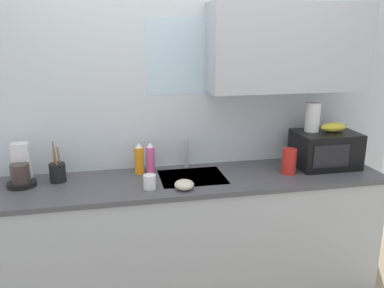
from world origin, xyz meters
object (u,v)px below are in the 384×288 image
Objects in this scene: coffee_maker at (21,170)px; banana_bunch at (333,127)px; paper_towel_roll at (313,117)px; dish_soap_bottle_orange at (139,159)px; utensil_crock at (58,172)px; small_bowl at (184,185)px; microwave at (325,149)px; mug_white at (150,182)px; dish_soap_bottle_pink at (150,158)px; cereal_canister at (289,161)px.

banana_bunch is at bearing -1.48° from coffee_maker.
dish_soap_bottle_orange is at bearing 176.87° from paper_towel_roll.
small_bowl is (0.83, -0.32, -0.04)m from utensil_crock.
banana_bunch is at bearing -18.43° from paper_towel_roll.
mug_white is at bearing -172.14° from microwave.
coffee_maker is at bearing -175.46° from dish_soap_bottle_orange.
small_bowl is (1.06, -0.31, -0.07)m from coffee_maker.
paper_towel_roll is at bearing 152.62° from microwave.
banana_bunch is (0.05, 0.00, 0.17)m from microwave.
small_bowl is at bearing -64.39° from dish_soap_bottle_pink.
banana_bunch is 0.68× the size of utensil_crock.
cereal_canister is 0.82m from small_bowl.
small_bowl is at bearing -168.19° from banana_bunch.
banana_bunch is at bearing 11.81° from small_bowl.
mug_white is 0.32× the size of utensil_crock.
paper_towel_roll is at bearing 161.57° from banana_bunch.
cereal_canister is 1.42× the size of small_bowl.
coffee_maker is 1.51× the size of cereal_canister.
dish_soap_bottle_orange is 1.09m from cereal_canister.
microwave is 2.01× the size of dish_soap_bottle_pink.
dish_soap_bottle_orange is at bearing 168.29° from cereal_canister.
microwave is at bearing -178.23° from banana_bunch.
coffee_maker is 2.95× the size of mug_white.
mug_white is at bearing -172.35° from banana_bunch.
paper_towel_roll is (-0.10, 0.05, 0.24)m from microwave.
dish_soap_bottle_pink is (-1.23, 0.08, -0.27)m from paper_towel_roll.
dish_soap_bottle_orange is (-0.08, -0.00, 0.00)m from dish_soap_bottle_pink.
microwave reaches higher than mug_white.
utensil_crock reaches higher than microwave.
banana_bunch reaches higher than coffee_maker.
cereal_canister is (-0.39, -0.10, -0.21)m from banana_bunch.
dish_soap_bottle_pink is 0.78× the size of utensil_crock.
microwave is 1.64× the size of coffee_maker.
microwave is at bearing 16.17° from cereal_canister.
paper_towel_roll is at bearing -3.13° from dish_soap_bottle_orange.
dish_soap_bottle_orange is 0.79× the size of utensil_crock.
dish_soap_bottle_orange reaches higher than mug_white.
dish_soap_bottle_pink is 0.42m from small_bowl.
paper_towel_roll reaches higher than banana_bunch.
dish_soap_bottle_pink is 0.08m from dish_soap_bottle_orange.
paper_towel_roll is at bearing -0.23° from coffee_maker.
small_bowl is (0.18, -0.38, -0.08)m from dish_soap_bottle_pink.
dish_soap_bottle_pink reaches higher than mug_white.
dish_soap_bottle_pink is (0.88, 0.07, 0.00)m from coffee_maker.
microwave is 0.36m from cereal_canister.
banana_bunch reaches higher than dish_soap_bottle_pink.
utensil_crock is (-0.65, -0.06, -0.04)m from dish_soap_bottle_pink.
microwave reaches higher than small_bowl.
utensil_crock is at bearing 177.93° from microwave.
dish_soap_bottle_orange is at bearing 175.24° from banana_bunch.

